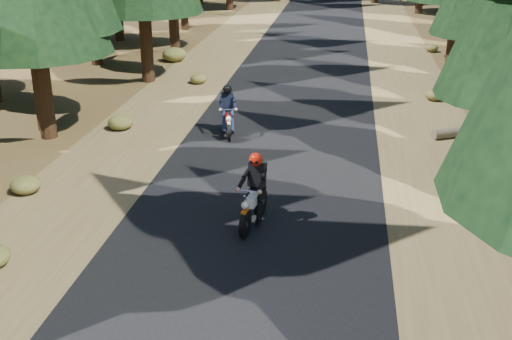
{
  "coord_description": "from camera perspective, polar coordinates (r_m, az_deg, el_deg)",
  "views": [
    {
      "loc": [
        1.89,
        -11.96,
        6.43
      ],
      "look_at": [
        0.0,
        1.5,
        1.1
      ],
      "focal_mm": 45.0,
      "sensor_mm": 36.0,
      "label": 1
    }
  ],
  "objects": [
    {
      "name": "shoulder_r",
      "position": [
        18.34,
        15.96,
        0.03
      ],
      "size": [
        3.2,
        100.0,
        0.01
      ],
      "primitive_type": "cube",
      "color": "brown",
      "rests_on": "ground"
    },
    {
      "name": "road",
      "position": [
        18.24,
        1.53,
        0.78
      ],
      "size": [
        6.0,
        100.0,
        0.01
      ],
      "primitive_type": "cube",
      "color": "black",
      "rests_on": "ground"
    },
    {
      "name": "shoulder_l",
      "position": [
        19.27,
        -12.2,
        1.42
      ],
      "size": [
        3.2,
        100.0,
        0.01
      ],
      "primitive_type": "cube",
      "color": "brown",
      "rests_on": "ground"
    },
    {
      "name": "rider_lead",
      "position": [
        14.25,
        -0.21,
        -2.91
      ],
      "size": [
        0.85,
        1.93,
        1.67
      ],
      "rotation": [
        0.0,
        0.0,
        2.98
      ],
      "color": "white",
      "rests_on": "road"
    },
    {
      "name": "ground",
      "position": [
        13.71,
        -0.88,
        -6.56
      ],
      "size": [
        120.0,
        120.0,
        0.0
      ],
      "primitive_type": "plane",
      "color": "#453018",
      "rests_on": "ground"
    },
    {
      "name": "log_near",
      "position": [
        22.19,
        20.75,
        3.58
      ],
      "size": [
        4.49,
        2.51,
        0.32
      ],
      "primitive_type": "cylinder",
      "rotation": [
        0.0,
        1.57,
        0.47
      ],
      "color": "#4C4233",
      "rests_on": "ground"
    },
    {
      "name": "rider_follow",
      "position": [
        20.31,
        -2.51,
        4.53
      ],
      "size": [
        0.92,
        1.87,
        1.6
      ],
      "rotation": [
        0.0,
        0.0,
        3.36
      ],
      "color": "#920A09",
      "rests_on": "road"
    },
    {
      "name": "understory_shrubs",
      "position": [
        21.82,
        6.38,
        4.91
      ],
      "size": [
        15.53,
        30.82,
        0.69
      ],
      "color": "#474C1E",
      "rests_on": "ground"
    }
  ]
}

